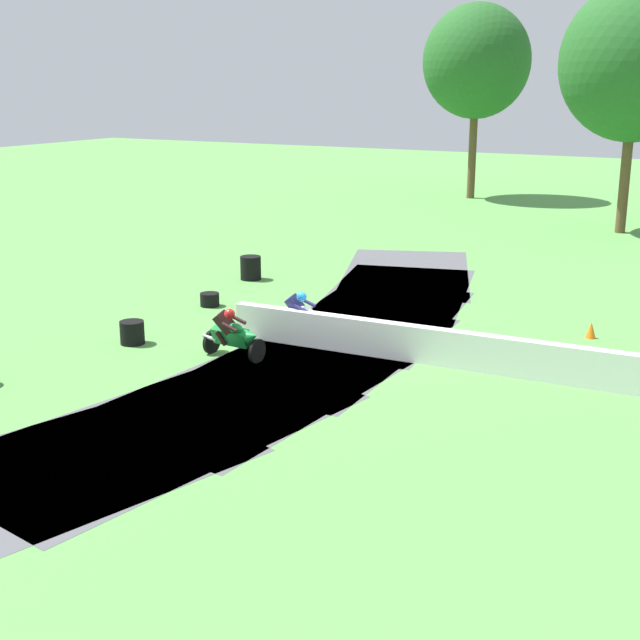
{
  "coord_description": "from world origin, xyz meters",
  "views": [
    {
      "loc": [
        9.71,
        -18.58,
        6.6
      ],
      "look_at": [
        -0.0,
        -0.57,
        0.9
      ],
      "focal_mm": 48.73,
      "sensor_mm": 36.0,
      "label": 1
    }
  ],
  "objects_px": {
    "tire_stack_far": "(251,268)",
    "tire_stack_mid_b": "(210,300)",
    "traffic_cone": "(591,330)",
    "tire_stack_mid_a": "(132,332)",
    "motorcycle_lead_green": "(233,334)",
    "motorcycle_chase_white": "(303,317)"
  },
  "relations": [
    {
      "from": "motorcycle_lead_green",
      "to": "tire_stack_far",
      "type": "bearing_deg",
      "value": 119.98
    },
    {
      "from": "tire_stack_mid_b",
      "to": "motorcycle_lead_green",
      "type": "bearing_deg",
      "value": -48.41
    },
    {
      "from": "motorcycle_lead_green",
      "to": "tire_stack_mid_b",
      "type": "bearing_deg",
      "value": 131.59
    },
    {
      "from": "tire_stack_far",
      "to": "tire_stack_mid_b",
      "type": "bearing_deg",
      "value": -76.59
    },
    {
      "from": "motorcycle_chase_white",
      "to": "tire_stack_mid_b",
      "type": "relative_size",
      "value": 2.95
    },
    {
      "from": "tire_stack_mid_b",
      "to": "traffic_cone",
      "type": "xyz_separation_m",
      "value": [
        10.79,
        2.02,
        0.02
      ]
    },
    {
      "from": "tire_stack_mid_a",
      "to": "tire_stack_mid_b",
      "type": "bearing_deg",
      "value": 96.74
    },
    {
      "from": "motorcycle_lead_green",
      "to": "tire_stack_mid_a",
      "type": "distance_m",
      "value": 3.04
    },
    {
      "from": "tire_stack_far",
      "to": "motorcycle_chase_white",
      "type": "bearing_deg",
      "value": -46.75
    },
    {
      "from": "traffic_cone",
      "to": "tire_stack_mid_a",
      "type": "bearing_deg",
      "value": -149.25
    },
    {
      "from": "tire_stack_mid_b",
      "to": "tire_stack_far",
      "type": "bearing_deg",
      "value": 103.41
    },
    {
      "from": "tire_stack_far",
      "to": "traffic_cone",
      "type": "xyz_separation_m",
      "value": [
        11.65,
        -1.6,
        -0.18
      ]
    },
    {
      "from": "motorcycle_chase_white",
      "to": "traffic_cone",
      "type": "relative_size",
      "value": 3.84
    },
    {
      "from": "tire_stack_mid_b",
      "to": "motorcycle_chase_white",
      "type": "bearing_deg",
      "value": -22.87
    },
    {
      "from": "traffic_cone",
      "to": "tire_stack_far",
      "type": "bearing_deg",
      "value": 172.19
    },
    {
      "from": "motorcycle_lead_green",
      "to": "tire_stack_mid_a",
      "type": "height_order",
      "value": "motorcycle_lead_green"
    },
    {
      "from": "tire_stack_mid_a",
      "to": "tire_stack_far",
      "type": "distance_m",
      "value": 7.85
    },
    {
      "from": "tire_stack_mid_b",
      "to": "tire_stack_mid_a",
      "type": "bearing_deg",
      "value": -83.26
    },
    {
      "from": "motorcycle_lead_green",
      "to": "tire_stack_far",
      "type": "distance_m",
      "value": 8.74
    },
    {
      "from": "traffic_cone",
      "to": "motorcycle_chase_white",
      "type": "bearing_deg",
      "value": -149.97
    },
    {
      "from": "tire_stack_mid_a",
      "to": "traffic_cone",
      "type": "distance_m",
      "value": 11.99
    },
    {
      "from": "motorcycle_lead_green",
      "to": "motorcycle_chase_white",
      "type": "distance_m",
      "value": 2.28
    }
  ]
}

